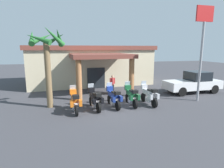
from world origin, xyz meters
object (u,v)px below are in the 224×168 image
(motorcycle_orange, at_px, (75,101))
(motorcycle_green, at_px, (131,96))
(motorcycle_black, at_px, (95,99))
(motorcycle_silver, at_px, (149,95))
(motel_building, at_px, (90,64))
(pickup_truck_white, at_px, (193,83))
(motorcycle_blue, at_px, (114,97))
(roadside_sign, at_px, (203,39))
(pedestrian, at_px, (112,83))
(palm_tree_roadside, at_px, (47,51))

(motorcycle_orange, height_order, motorcycle_green, same)
(motorcycle_black, distance_m, motorcycle_silver, 3.97)
(motel_building, distance_m, pickup_truck_white, 11.28)
(motorcycle_orange, bearing_deg, pickup_truck_white, -79.94)
(motorcycle_black, bearing_deg, motorcycle_orange, 90.77)
(motorcycle_blue, relative_size, pickup_truck_white, 0.42)
(motel_building, distance_m, roadside_sign, 12.28)
(motorcycle_silver, relative_size, pickup_truck_white, 0.42)
(motorcycle_silver, height_order, pedestrian, pedestrian)
(pedestrian, bearing_deg, motorcycle_blue, 155.67)
(pickup_truck_white, bearing_deg, motorcycle_silver, -158.72)
(motorcycle_black, xyz_separation_m, motorcycle_silver, (3.97, 0.07, 0.00))
(motel_building, xyz_separation_m, pedestrian, (1.21, -5.68, -1.24))
(motorcycle_silver, bearing_deg, palm_tree_roadside, 76.35)
(motel_building, xyz_separation_m, motorcycle_green, (1.56, -9.64, -1.48))
(motorcycle_green, distance_m, motorcycle_silver, 1.33)
(motorcycle_black, distance_m, palm_tree_roadside, 4.44)
(motorcycle_blue, height_order, motorcycle_silver, same)
(motorcycle_green, relative_size, pedestrian, 1.35)
(pickup_truck_white, bearing_deg, motel_building, 136.99)
(motel_building, relative_size, motorcycle_green, 6.24)
(motorcycle_orange, height_order, roadside_sign, roadside_sign)
(motorcycle_orange, distance_m, motorcycle_silver, 5.30)
(roadside_sign, bearing_deg, motorcycle_blue, 179.44)
(motorcycle_green, relative_size, pickup_truck_white, 0.42)
(pickup_truck_white, bearing_deg, pedestrian, 164.85)
(pickup_truck_white, bearing_deg, motorcycle_orange, -168.02)
(motorcycle_black, relative_size, motorcycle_silver, 1.00)
(motorcycle_green, relative_size, motorcycle_silver, 1.00)
(motel_building, relative_size, pickup_truck_white, 2.63)
(motorcycle_orange, distance_m, pickup_truck_white, 11.16)
(pickup_truck_white, bearing_deg, motorcycle_green, -163.66)
(motorcycle_silver, bearing_deg, motorcycle_black, 86.83)
(motorcycle_black, bearing_deg, pedestrian, -37.83)
(motorcycle_black, height_order, roadside_sign, roadside_sign)
(palm_tree_roadside, bearing_deg, motorcycle_orange, -42.50)
(motorcycle_blue, relative_size, palm_tree_roadside, 0.41)
(motel_building, distance_m, motorcycle_silver, 10.28)
(motorcycle_orange, relative_size, motorcycle_black, 1.00)
(pedestrian, bearing_deg, palm_tree_roadside, 108.62)
(motel_building, distance_m, pedestrian, 5.94)
(motorcycle_green, bearing_deg, pickup_truck_white, -71.86)
(motel_building, xyz_separation_m, motorcycle_orange, (-2.41, -10.04, -1.48))
(motorcycle_orange, bearing_deg, motel_building, -17.17)
(motorcycle_blue, xyz_separation_m, pickup_truck_white, (8.19, 2.31, 0.24))
(roadside_sign, bearing_deg, palm_tree_roadside, 173.89)
(motorcycle_blue, bearing_deg, roadside_sign, -96.64)
(motel_building, distance_m, motorcycle_blue, 9.83)
(motel_building, xyz_separation_m, roadside_sign, (6.99, -9.78, 2.50))
(motorcycle_orange, bearing_deg, roadside_sign, -92.03)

